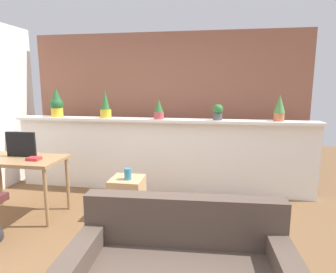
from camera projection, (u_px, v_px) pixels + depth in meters
The scene contains 14 objects.
ground_plane at pixel (119, 268), 2.63m from camera, with size 12.00×12.00×0.00m, color brown.
divider_wall at pixel (160, 156), 4.48m from camera, with size 4.60×0.16×1.10m, color white.
plant_shelf at pixel (160, 120), 4.34m from camera, with size 4.60×0.29×0.04m, color white.
brick_wall_behind at pixel (167, 108), 4.94m from camera, with size 4.60×0.10×2.50m, color #935B47.
potted_plant_0 at pixel (57, 103), 4.58m from camera, with size 0.20×0.20×0.46m.
potted_plant_1 at pixel (106, 106), 4.43m from camera, with size 0.17×0.17×0.43m.
potted_plant_2 at pixel (159, 110), 4.28m from camera, with size 0.15×0.15×0.30m.
potted_plant_3 at pixel (218, 112), 4.17m from camera, with size 0.15×0.15×0.23m.
potted_plant_4 at pixel (280, 108), 4.05m from camera, with size 0.15×0.15×0.37m.
desk at pixel (19, 165), 3.61m from camera, with size 1.10×0.60×0.75m.
tv_monitor at pixel (21, 144), 3.64m from camera, with size 0.39×0.04×0.32m, color black.
side_cube_shelf at pixel (127, 197), 3.64m from camera, with size 0.40×0.41×0.50m.
vase_on_shelf at pixel (128, 174), 3.54m from camera, with size 0.09×0.09×0.14m, color teal.
book_on_desk at pixel (34, 159), 3.49m from camera, with size 0.15×0.12×0.04m, color #B22D33.
Camera 1 is at (0.83, -2.27, 1.65)m, focal length 30.85 mm.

